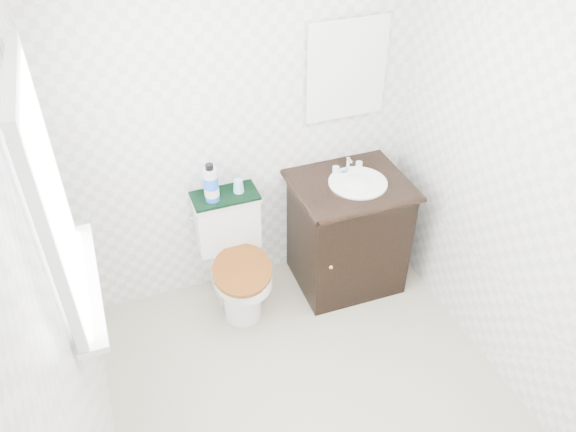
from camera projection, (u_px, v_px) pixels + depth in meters
floor at (318, 405)px, 3.19m from camera, size 2.40×2.40×0.00m
wall_back at (246, 123)px, 3.36m from camera, size 2.40×0.00×2.40m
wall_left at (65, 307)px, 2.16m from camera, size 0.00×2.40×2.40m
wall_right at (530, 193)px, 2.77m from camera, size 0.00×2.40×2.40m
window at (47, 196)px, 2.14m from camera, size 0.02×0.70×0.90m
mirror at (346, 70)px, 3.37m from camera, size 0.50×0.02×0.60m
toilet at (234, 261)px, 3.65m from camera, size 0.45×0.65×0.78m
vanity at (348, 230)px, 3.77m from camera, size 0.72×0.62×0.92m
trash_bin at (316, 248)px, 4.04m from camera, size 0.26×0.23×0.32m
towel at (225, 196)px, 3.47m from camera, size 0.41×0.22×0.02m
mouthwash_bottle at (211, 184)px, 3.36m from camera, size 0.09×0.09×0.25m
cup at (238, 186)px, 3.47m from camera, size 0.07×0.07×0.08m
soap_bar at (344, 172)px, 3.61m from camera, size 0.06×0.04×0.02m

